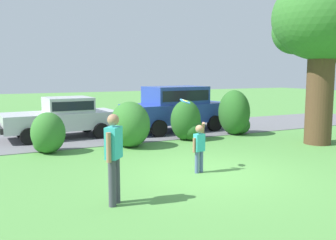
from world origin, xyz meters
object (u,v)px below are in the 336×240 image
(parked_sedan, at_px, (63,116))
(child_thrower, at_px, (199,145))
(parked_suv, at_px, (176,106))
(frisbee, at_px, (185,101))
(adult_onlooker, at_px, (114,154))
(oak_tree_large, at_px, (325,25))

(parked_sedan, relative_size, child_thrower, 3.49)
(parked_suv, height_order, child_thrower, parked_suv)
(parked_sedan, distance_m, frisbee, 6.64)
(parked_suv, distance_m, frisbee, 6.49)
(frisbee, xyz_separation_m, adult_onlooker, (-2.43, -1.65, -0.80))
(parked_suv, height_order, frisbee, parked_suv)
(oak_tree_large, xyz_separation_m, adult_onlooker, (-8.52, -2.74, -3.12))
(adult_onlooker, bearing_deg, parked_suv, 55.17)
(parked_sedan, relative_size, frisbee, 15.25)
(parked_suv, xyz_separation_m, child_thrower, (-2.58, -6.22, -0.36))
(parked_suv, bearing_deg, frisbee, -115.39)
(child_thrower, relative_size, frisbee, 4.37)
(child_thrower, bearing_deg, parked_suv, 67.51)
(frisbee, bearing_deg, oak_tree_large, 10.20)
(oak_tree_large, xyz_separation_m, child_thrower, (-5.90, -1.49, -3.39))
(parked_sedan, bearing_deg, child_thrower, -72.75)
(child_thrower, relative_size, adult_onlooker, 0.74)
(oak_tree_large, distance_m, parked_sedan, 10.06)
(oak_tree_large, height_order, frisbee, oak_tree_large)
(child_thrower, xyz_separation_m, frisbee, (-0.19, 0.39, 1.06))
(child_thrower, height_order, adult_onlooker, adult_onlooker)
(oak_tree_large, distance_m, frisbee, 6.61)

